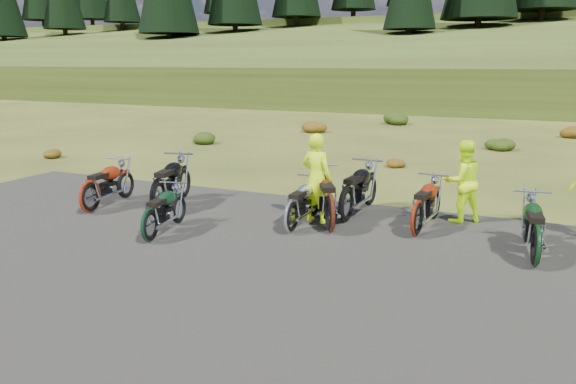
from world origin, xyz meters
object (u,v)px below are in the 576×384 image
at_px(motorcycle_3, 291,234).
at_px(motorcycle_7, 534,268).
at_px(motorcycle_0, 159,215).
at_px(person_middle, 317,179).

relative_size(motorcycle_3, motorcycle_7, 0.93).
bearing_deg(motorcycle_7, motorcycle_3, 81.88).
relative_size(motorcycle_0, motorcycle_3, 1.21).
xyz_separation_m(motorcycle_7, person_middle, (-4.36, 1.06, 0.96)).
height_order(motorcycle_7, person_middle, person_middle).
bearing_deg(motorcycle_3, motorcycle_0, 88.06).
relative_size(motorcycle_0, person_middle, 1.22).
distance_m(motorcycle_3, person_middle, 1.37).
xyz_separation_m(motorcycle_0, motorcycle_7, (7.84, -0.17, 0.00)).
xyz_separation_m(motorcycle_0, motorcycle_3, (3.31, -0.07, 0.00)).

